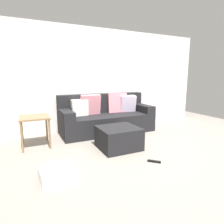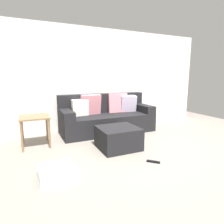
{
  "view_description": "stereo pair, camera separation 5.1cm",
  "coord_description": "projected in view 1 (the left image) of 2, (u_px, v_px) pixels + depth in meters",
  "views": [
    {
      "loc": [
        -1.71,
        -2.38,
        1.27
      ],
      "look_at": [
        -0.12,
        1.03,
        0.57
      ],
      "focal_mm": 30.24,
      "sensor_mm": 36.0,
      "label": 1
    },
    {
      "loc": [
        -1.66,
        -2.4,
        1.27
      ],
      "look_at": [
        -0.12,
        1.03,
        0.57
      ],
      "focal_mm": 30.24,
      "sensor_mm": 36.0,
      "label": 2
    }
  ],
  "objects": [
    {
      "name": "ground_plane",
      "position": [
        145.0,
        156.0,
        3.06
      ],
      "size": [
        7.51,
        7.51,
        0.0
      ],
      "primitive_type": "plane",
      "color": "gray"
    },
    {
      "name": "wall_back",
      "position": [
        99.0,
        80.0,
        4.64
      ],
      "size": [
        5.77,
        0.1,
        2.4
      ],
      "primitive_type": "cube",
      "color": "white",
      "rests_on": "ground_plane"
    },
    {
      "name": "couch_sectional",
      "position": [
        106.0,
        117.0,
        4.44
      ],
      "size": [
        2.12,
        0.85,
        0.89
      ],
      "color": "black",
      "rests_on": "ground_plane"
    },
    {
      "name": "ottoman",
      "position": [
        118.0,
        138.0,
        3.39
      ],
      "size": [
        0.69,
        0.64,
        0.39
      ],
      "primitive_type": "cube",
      "color": "black",
      "rests_on": "ground_plane"
    },
    {
      "name": "storage_bin",
      "position": [
        58.0,
        172.0,
        2.39
      ],
      "size": [
        0.46,
        0.4,
        0.15
      ],
      "primitive_type": "cube",
      "rotation": [
        0.0,
        0.0,
        0.06
      ],
      "color": "silver",
      "rests_on": "ground_plane"
    },
    {
      "name": "side_table",
      "position": [
        34.0,
        121.0,
        3.43
      ],
      "size": [
        0.51,
        0.53,
        0.57
      ],
      "color": "olive",
      "rests_on": "ground_plane"
    },
    {
      "name": "remote_near_ottoman",
      "position": [
        154.0,
        161.0,
        2.85
      ],
      "size": [
        0.18,
        0.17,
        0.02
      ],
      "primitive_type": "cube",
      "rotation": [
        0.0,
        0.0,
        -0.76
      ],
      "color": "black",
      "rests_on": "ground_plane"
    }
  ]
}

